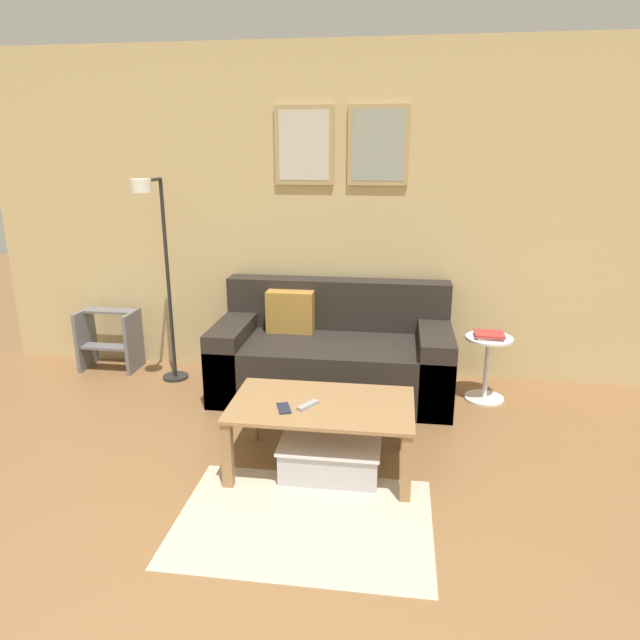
{
  "coord_description": "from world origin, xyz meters",
  "views": [
    {
      "loc": [
        0.53,
        -1.18,
        1.78
      ],
      "look_at": [
        0.11,
        1.9,
        0.85
      ],
      "focal_mm": 32.0,
      "sensor_mm": 36.0,
      "label": 1
    }
  ],
  "objects": [
    {
      "name": "step_stool",
      "position": [
        -1.84,
        3.06,
        0.27
      ],
      "size": [
        0.46,
        0.3,
        0.5
      ],
      "color": "slate",
      "rests_on": "ground_plane"
    },
    {
      "name": "remote_control",
      "position": [
        0.07,
        1.69,
        0.41
      ],
      "size": [
        0.11,
        0.15,
        0.02
      ],
      "primitive_type": "cube",
      "rotation": [
        0.0,
        0.0,
        -0.57
      ],
      "color": "#99999E",
      "rests_on": "coffee_table"
    },
    {
      "name": "floor_lamp",
      "position": [
        -1.22,
        2.77,
        1.01
      ],
      "size": [
        0.2,
        0.51,
        1.59
      ],
      "color": "black",
      "rests_on": "ground_plane"
    },
    {
      "name": "area_rug",
      "position": [
        0.12,
        1.22,
        0.0
      ],
      "size": [
        1.27,
        0.88,
        0.01
      ],
      "primitive_type": "cube",
      "color": "#C1B299",
      "rests_on": "ground_plane"
    },
    {
      "name": "coffee_table",
      "position": [
        0.14,
        1.75,
        0.34
      ],
      "size": [
        1.04,
        0.61,
        0.4
      ],
      "color": "#997047",
      "rests_on": "ground_plane"
    },
    {
      "name": "cell_phone",
      "position": [
        -0.06,
        1.64,
        0.41
      ],
      "size": [
        0.11,
        0.15,
        0.01
      ],
      "primitive_type": "cube",
      "rotation": [
        0.0,
        0.0,
        0.34
      ],
      "color": "#1E2338",
      "rests_on": "coffee_table"
    },
    {
      "name": "wall_back",
      "position": [
        0.0,
        3.3,
        1.28
      ],
      "size": [
        5.6,
        0.09,
        2.55
      ],
      "color": "tan",
      "rests_on": "ground_plane"
    },
    {
      "name": "couch",
      "position": [
        0.07,
        2.85,
        0.29
      ],
      "size": [
        1.73,
        0.85,
        0.81
      ],
      "color": "#28231E",
      "rests_on": "ground_plane"
    },
    {
      "name": "storage_bin",
      "position": [
        0.19,
        1.73,
        0.1
      ],
      "size": [
        0.57,
        0.46,
        0.21
      ],
      "color": "#B2B2B7",
      "rests_on": "ground_plane"
    },
    {
      "name": "book_stack",
      "position": [
        1.2,
        2.83,
        0.51
      ],
      "size": [
        0.21,
        0.18,
        0.04
      ],
      "color": "silver",
      "rests_on": "side_table"
    },
    {
      "name": "side_table",
      "position": [
        1.21,
        2.85,
        0.29
      ],
      "size": [
        0.34,
        0.34,
        0.48
      ],
      "color": "white",
      "rests_on": "ground_plane"
    }
  ]
}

